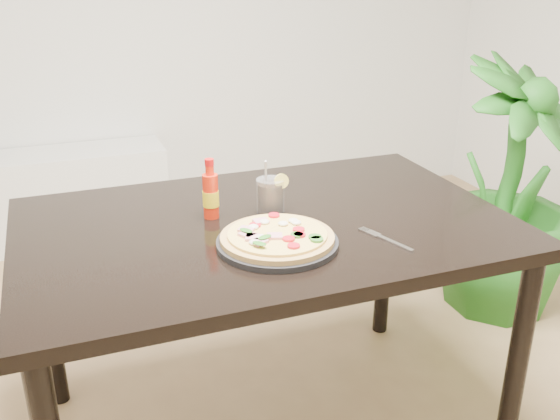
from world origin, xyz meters
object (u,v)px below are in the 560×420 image
object	(u,v)px
cola_cup	(270,198)
fork	(384,238)
media_console	(34,200)
houseplant	(509,190)
plate	(277,243)
pizza	(277,236)
hot_sauce_bottle	(211,195)
dining_table	(266,247)

from	to	relation	value
cola_cup	fork	xyz separation A→B (m)	(0.23, -0.28, -0.05)
media_console	cola_cup	bearing A→B (deg)	-67.76
fork	media_console	world-z (taller)	fork
houseplant	cola_cup	bearing A→B (deg)	-163.26
houseplant	plate	bearing A→B (deg)	-155.48
cola_cup	pizza	bearing A→B (deg)	-105.39
hot_sauce_bottle	fork	xyz separation A→B (m)	(0.40, -0.31, -0.07)
fork	media_console	xyz separation A→B (m)	(-0.95, 2.04, -0.50)
hot_sauce_bottle	houseplant	bearing A→B (deg)	13.30
cola_cup	media_console	size ratio (longest dim) A/B	0.12
pizza	media_console	distance (m)	2.15
pizza	hot_sauce_bottle	xyz separation A→B (m)	(-0.11, 0.25, 0.04)
houseplant	media_console	xyz separation A→B (m)	(-1.92, 1.40, -0.30)
cola_cup	hot_sauce_bottle	bearing A→B (deg)	167.74
dining_table	hot_sauce_bottle	size ratio (longest dim) A/B	7.85
hot_sauce_bottle	cola_cup	distance (m)	0.18
cola_cup	houseplant	distance (m)	1.28
media_console	fork	bearing A→B (deg)	-65.09
hot_sauce_bottle	houseplant	distance (m)	1.44
plate	hot_sauce_bottle	world-z (taller)	hot_sauce_bottle
plate	media_console	bearing A→B (deg)	108.55
pizza	cola_cup	xyz separation A→B (m)	(0.06, 0.21, 0.02)
hot_sauce_bottle	media_console	bearing A→B (deg)	107.68
hot_sauce_bottle	plate	bearing A→B (deg)	-65.67
dining_table	media_console	size ratio (longest dim) A/B	1.00
plate	media_console	distance (m)	2.14
cola_cup	houseplant	xyz separation A→B (m)	(1.20, 0.36, -0.26)
plate	fork	xyz separation A→B (m)	(0.28, -0.06, -0.01)
dining_table	pizza	distance (m)	0.20
dining_table	pizza	bearing A→B (deg)	-99.01
pizza	cola_cup	size ratio (longest dim) A/B	1.74
dining_table	houseplant	world-z (taller)	houseplant
dining_table	houseplant	size ratio (longest dim) A/B	1.28
pizza	dining_table	bearing A→B (deg)	80.99
pizza	cola_cup	distance (m)	0.22
plate	hot_sauce_bottle	size ratio (longest dim) A/B	1.81
dining_table	fork	xyz separation A→B (m)	(0.26, -0.23, 0.09)
dining_table	hot_sauce_bottle	bearing A→B (deg)	149.32
dining_table	hot_sauce_bottle	distance (m)	0.22
cola_cup	fork	size ratio (longest dim) A/B	0.94
dining_table	cola_cup	bearing A→B (deg)	54.72
media_console	houseplant	bearing A→B (deg)	-36.06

